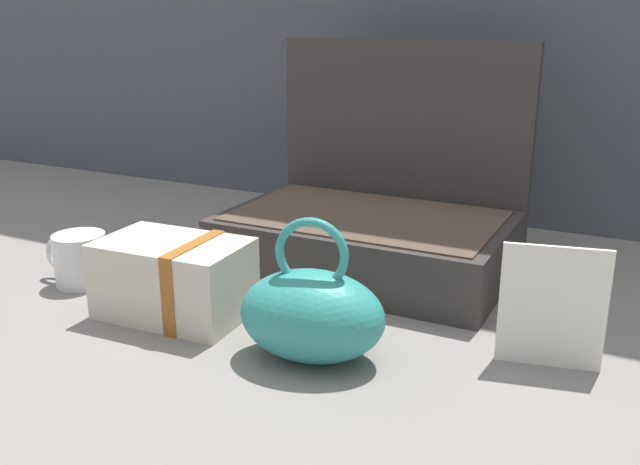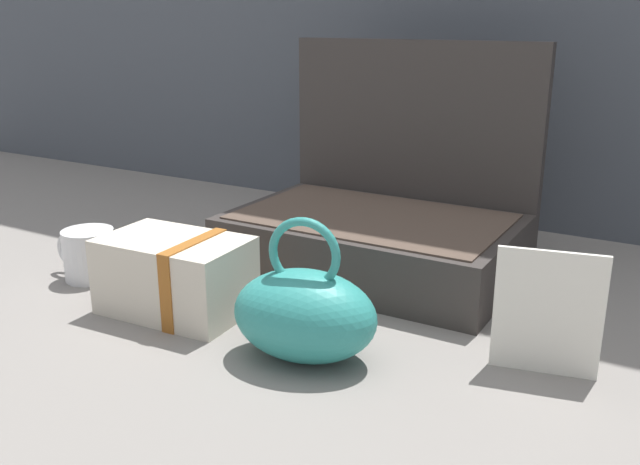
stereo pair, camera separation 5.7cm
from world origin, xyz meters
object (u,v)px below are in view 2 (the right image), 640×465
object	(u,v)px
teal_pouch_handbag	(305,313)
info_card_left	(548,313)
open_suitcase	(382,221)
cream_toiletry_bag	(177,276)
coffee_mug	(89,254)

from	to	relation	value
teal_pouch_handbag	info_card_left	size ratio (longest dim) A/B	1.31
open_suitcase	teal_pouch_handbag	world-z (taller)	open_suitcase
cream_toiletry_bag	coffee_mug	distance (m)	0.22
open_suitcase	info_card_left	distance (m)	0.41
info_card_left	coffee_mug	bearing A→B (deg)	172.45
open_suitcase	coffee_mug	world-z (taller)	open_suitcase
open_suitcase	coffee_mug	distance (m)	0.50
teal_pouch_handbag	open_suitcase	bearing A→B (deg)	100.02
open_suitcase	cream_toiletry_bag	bearing A→B (deg)	-118.04
teal_pouch_handbag	coffee_mug	bearing A→B (deg)	172.56
teal_pouch_handbag	cream_toiletry_bag	distance (m)	0.24
cream_toiletry_bag	info_card_left	world-z (taller)	info_card_left
cream_toiletry_bag	info_card_left	xyz separation A→B (m)	(0.51, 0.09, 0.02)
open_suitcase	teal_pouch_handbag	size ratio (longest dim) A/B	2.27
teal_pouch_handbag	coffee_mug	world-z (taller)	teal_pouch_handbag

